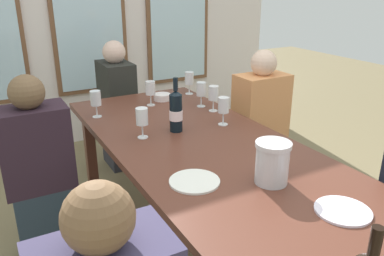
# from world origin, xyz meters

# --- Properties ---
(dining_table) EXTENTS (0.94, 2.55, 0.74)m
(dining_table) POSITION_xyz_m (0.00, 0.00, 0.67)
(dining_table) COLOR brown
(dining_table) RESTS_ON ground
(white_plate_0) EXTENTS (0.23, 0.23, 0.01)m
(white_plate_0) POSITION_xyz_m (-0.25, -0.19, 0.74)
(white_plate_0) COLOR white
(white_plate_0) RESTS_ON dining_table
(white_plate_1) EXTENTS (0.21, 0.21, 0.01)m
(white_plate_1) POSITION_xyz_m (0.13, -0.67, 0.74)
(white_plate_1) COLOR white
(white_plate_1) RESTS_ON dining_table
(metal_pitcher) EXTENTS (0.16, 0.16, 0.19)m
(metal_pitcher) POSITION_xyz_m (0.04, -0.35, 0.84)
(metal_pitcher) COLOR silver
(metal_pitcher) RESTS_ON dining_table
(wine_bottle_0) EXTENTS (0.08, 0.08, 0.32)m
(wine_bottle_0) POSITION_xyz_m (-0.04, 0.41, 0.86)
(wine_bottle_0) COLOR black
(wine_bottle_0) RESTS_ON dining_table
(tasting_bowl_0) EXTENTS (0.12, 0.12, 0.05)m
(tasting_bowl_0) POSITION_xyz_m (0.15, 1.03, 0.76)
(tasting_bowl_0) COLOR white
(tasting_bowl_0) RESTS_ON dining_table
(wine_glass_0) EXTENTS (0.07, 0.07, 0.17)m
(wine_glass_0) POSITION_xyz_m (0.35, 0.62, 0.86)
(wine_glass_0) COLOR white
(wine_glass_0) RESTS_ON dining_table
(wine_glass_2) EXTENTS (0.07, 0.07, 0.17)m
(wine_glass_2) POSITION_xyz_m (0.03, 0.95, 0.86)
(wine_glass_2) COLOR white
(wine_glass_2) RESTS_ON dining_table
(wine_glass_3) EXTENTS (0.07, 0.07, 0.17)m
(wine_glass_3) POSITION_xyz_m (-0.25, 0.41, 0.86)
(wine_glass_3) COLOR white
(wine_glass_3) RESTS_ON dining_table
(wine_glass_4) EXTENTS (0.07, 0.07, 0.17)m
(wine_glass_4) POSITION_xyz_m (0.33, 0.75, 0.86)
(wine_glass_4) COLOR white
(wine_glass_4) RESTS_ON dining_table
(wine_glass_5) EXTENTS (0.07, 0.07, 0.17)m
(wine_glass_5) POSITION_xyz_m (0.41, 1.07, 0.86)
(wine_glass_5) COLOR white
(wine_glass_5) RESTS_ON dining_table
(wine_glass_6) EXTENTS (0.07, 0.07, 0.17)m
(wine_glass_6) POSITION_xyz_m (-0.38, 0.88, 0.86)
(wine_glass_6) COLOR white
(wine_glass_6) RESTS_ON dining_table
(wine_glass_7) EXTENTS (0.07, 0.07, 0.17)m
(wine_glass_7) POSITION_xyz_m (0.26, 0.37, 0.86)
(wine_glass_7) COLOR white
(wine_glass_7) RESTS_ON dining_table
(seated_person_0) EXTENTS (0.38, 0.24, 1.11)m
(seated_person_0) POSITION_xyz_m (-0.80, 0.66, 0.53)
(seated_person_0) COLOR #273540
(seated_person_0) RESTS_ON ground
(seated_person_1) EXTENTS (0.38, 0.24, 1.11)m
(seated_person_1) POSITION_xyz_m (0.80, 0.67, 0.53)
(seated_person_1) COLOR #2E273D
(seated_person_1) RESTS_ON ground
(seated_person_4) EXTENTS (0.24, 0.38, 1.11)m
(seated_person_4) POSITION_xyz_m (0.00, 1.63, 0.53)
(seated_person_4) COLOR #31313A
(seated_person_4) RESTS_ON ground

